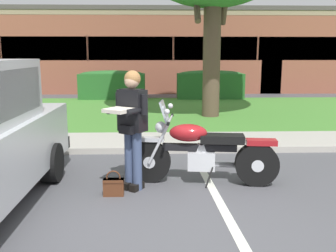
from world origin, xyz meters
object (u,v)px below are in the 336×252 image
(motorcycle, at_px, (208,152))
(brick_building, at_px, (170,51))
(hedge_center_left, at_px, (210,84))
(hedge_left, at_px, (112,85))
(rider_person, at_px, (132,121))
(handbag, at_px, (114,186))

(motorcycle, relative_size, brick_building, 0.09)
(motorcycle, xyz_separation_m, hedge_center_left, (1.52, 10.54, 0.16))
(hedge_left, xyz_separation_m, brick_building, (2.67, 6.38, 1.42))
(rider_person, bearing_deg, motorcycle, 10.15)
(hedge_center_left, bearing_deg, rider_person, -103.79)
(hedge_center_left, relative_size, brick_building, 0.12)
(brick_building, bearing_deg, hedge_left, -112.67)
(handbag, bearing_deg, rider_person, 45.29)
(handbag, relative_size, hedge_center_left, 0.13)
(rider_person, bearing_deg, hedge_left, 97.87)
(rider_person, height_order, handbag, rider_person)
(motorcycle, xyz_separation_m, hedge_left, (-2.60, 10.54, 0.16))
(brick_building, bearing_deg, motorcycle, -90.22)
(hedge_left, bearing_deg, rider_person, -82.13)
(rider_person, distance_m, handbag, 0.93)
(rider_person, bearing_deg, handbag, -134.71)
(hedge_left, distance_m, hedge_center_left, 4.12)
(motorcycle, bearing_deg, brick_building, 89.78)
(brick_building, bearing_deg, handbag, -94.70)
(handbag, relative_size, hedge_left, 0.13)
(handbag, distance_m, brick_building, 17.54)
(handbag, distance_m, hedge_center_left, 11.38)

